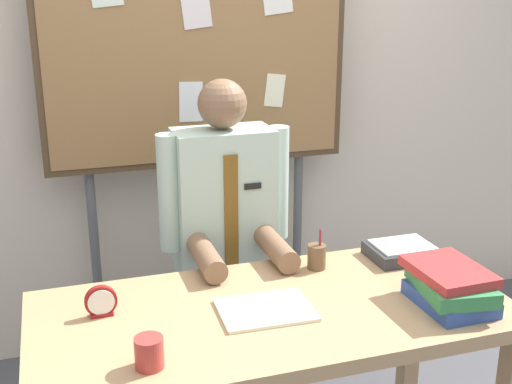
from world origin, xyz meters
TOP-DOWN VIEW (x-y plane):
  - back_wall at (0.00, 1.25)m, footprint 6.40×0.08m
  - desk at (0.00, 0.00)m, footprint 1.61×0.75m
  - person at (0.00, 0.61)m, footprint 0.55×0.56m
  - bulletin_board at (0.00, 1.04)m, footprint 1.40×0.09m
  - book_stack at (0.57, -0.16)m, footprint 0.25×0.32m
  - open_notebook at (-0.03, -0.02)m, footprint 0.32×0.24m
  - desk_clock at (-0.55, 0.12)m, footprint 0.11×0.04m
  - coffee_mug at (-0.45, -0.23)m, footprint 0.08×0.08m
  - pen_holder at (0.26, 0.25)m, footprint 0.07×0.07m
  - paper_tray at (0.62, 0.24)m, footprint 0.26×0.20m

SIDE VIEW (x-z plane):
  - desk at x=0.00m, z-range 0.28..1.01m
  - person at x=0.00m, z-range -0.05..1.37m
  - open_notebook at x=-0.03m, z-range 0.74..0.75m
  - paper_tray at x=0.62m, z-range 0.73..0.79m
  - coffee_mug at x=-0.45m, z-range 0.74..0.83m
  - desk_clock at x=-0.55m, z-range 0.73..0.84m
  - pen_holder at x=0.26m, z-range 0.70..0.86m
  - book_stack at x=0.57m, z-range 0.74..0.87m
  - back_wall at x=0.00m, z-range 0.00..2.70m
  - bulletin_board at x=0.00m, z-range 0.45..2.48m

